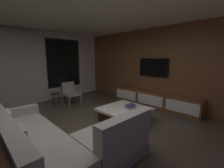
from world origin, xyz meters
TOP-DOWN VIEW (x-y plane):
  - floor at (0.00, 0.00)m, footprint 9.20×9.20m
  - back_wall_with_window at (-0.06, 3.62)m, footprint 6.60×0.30m
  - media_wall at (3.06, 0.00)m, footprint 0.12×7.80m
  - ceiling at (0.00, 0.00)m, footprint 8.20×8.20m
  - sectional_couch at (-0.84, -0.18)m, footprint 1.98×2.50m
  - coffee_table at (1.16, -0.00)m, footprint 1.16×1.16m
  - book_stack_on_coffee_table at (1.25, -0.11)m, footprint 0.26×0.20m
  - accent_chair_near_window at (0.95, 2.50)m, footprint 0.55×0.57m
  - side_stool at (0.40, 2.56)m, footprint 0.32×0.32m
  - media_console at (2.77, 0.05)m, footprint 0.46×3.10m
  - mounted_tv at (2.95, 0.25)m, footprint 0.05×1.10m

SIDE VIEW (x-z plane):
  - floor at x=0.00m, z-range 0.00..0.00m
  - coffee_table at x=1.16m, z-range 0.01..0.37m
  - media_console at x=2.77m, z-range -0.01..0.51m
  - sectional_couch at x=-0.84m, z-range -0.12..0.70m
  - side_stool at x=0.40m, z-range 0.14..0.60m
  - book_stack_on_coffee_table at x=1.25m, z-range 0.36..0.47m
  - accent_chair_near_window at x=0.95m, z-range 0.04..0.82m
  - back_wall_with_window at x=-0.06m, z-range -0.01..2.69m
  - media_wall at x=3.06m, z-range 0.00..2.70m
  - mounted_tv at x=2.95m, z-range 1.03..1.67m
  - ceiling at x=0.00m, z-range 2.70..2.70m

